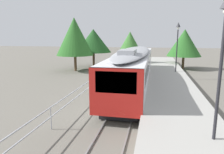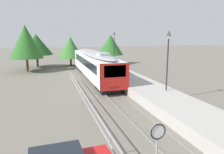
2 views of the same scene
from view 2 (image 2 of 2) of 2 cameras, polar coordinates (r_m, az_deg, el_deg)
ground_plane at (r=20.50m, az=-7.57°, el=-5.75°), size 160.00×160.00×0.00m
track_rails at (r=21.13m, az=0.51°, el=-5.04°), size 3.20×60.00×0.14m
commuter_train at (r=28.86m, az=-4.52°, el=3.60°), size 2.82×18.09×3.74m
station_platform at (r=22.17m, az=8.58°, el=-3.28°), size 3.90×60.00×0.90m
platform_lamp_mid_platform at (r=19.95m, az=14.36°, el=7.06°), size 0.34×0.34×5.35m
platform_lamp_far_end at (r=34.66m, az=0.55°, el=9.01°), size 0.34×0.34×5.35m
speed_limit_sign at (r=8.42m, az=11.71°, el=-16.00°), size 0.61×0.10×2.81m
carpark_fence at (r=10.98m, az=-0.61°, el=-16.07°), size 0.06×36.06×1.25m
tree_behind_carpark at (r=43.08m, az=-0.41°, el=8.39°), size 4.91×4.91×5.78m
tree_behind_station_far at (r=36.66m, az=-21.51°, el=8.53°), size 5.05×5.05×7.28m
tree_distant_left at (r=41.05m, az=-19.06°, el=7.99°), size 5.54×5.54×5.87m
tree_distant_centre at (r=40.62m, az=-10.77°, el=7.60°), size 4.37×4.37×5.45m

